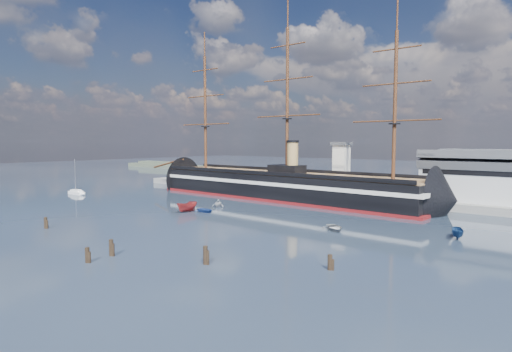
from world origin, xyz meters
The scene contains 16 objects.
ground centered at (0.00, 40.00, 0.00)m, with size 600.00×600.00×0.00m, color #162233.
quay centered at (10.00, 76.00, 0.00)m, with size 180.00×18.00×2.00m, color slate.
quay_tower centered at (3.00, 73.00, 9.75)m, with size 5.00×5.00×15.00m.
shoreline centered at (-139.23, 135.00, 1.45)m, with size 120.00×10.00×4.00m.
warship centered at (-11.64, 60.00, 4.04)m, with size 113.21×20.00×53.94m.
sailboat centered at (-67.87, 27.01, 0.73)m, with size 7.21×2.13×11.54m.
motorboat_a centered at (-13.79, 26.19, 0.00)m, with size 7.62×2.79×3.05m, color #A32A2A.
motorboat_b centered at (-10.36, 28.96, 0.00)m, with size 3.15×1.26×1.47m, color navy.
motorboat_d centered at (-14.07, 37.27, 0.00)m, with size 5.77×2.50×2.12m, color silver.
motorboat_e centered at (24.55, 29.55, 0.00)m, with size 3.43×1.37×1.60m, color gray.
motorboat_f centered at (44.95, 36.93, 0.00)m, with size 5.93×2.18×2.37m, color navy.
piling_near_left centered at (-20.73, -4.64, 0.00)m, with size 0.64×0.64×2.95m, color black.
piling_near_mid centered at (8.04, -12.09, 0.00)m, with size 0.64×0.64×2.90m, color black.
piling_near_right centered at (21.68, -2.15, 0.00)m, with size 0.64×0.64×3.32m, color black.
piling_far_right centered at (36.49, 6.51, 0.00)m, with size 0.64×0.64×2.80m, color black.
piling_extra centered at (7.49, -7.94, 0.00)m, with size 0.64×0.64×3.23m, color black.
Camera 1 is at (64.04, -43.16, 17.16)m, focal length 30.00 mm.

